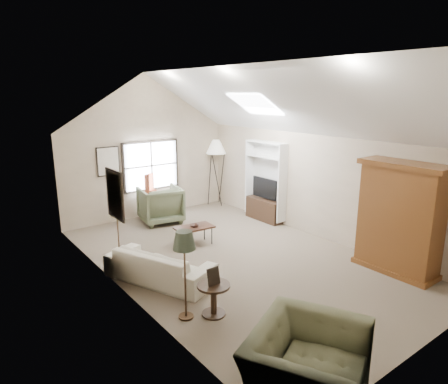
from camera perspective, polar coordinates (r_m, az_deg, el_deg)
room_shell at (r=8.00m, az=1.78°, el=12.09°), size 5.01×8.01×4.00m
window at (r=11.57m, az=-10.36°, el=3.74°), size 1.72×0.08×1.42m
skylight at (r=9.52m, az=4.51°, el=12.46°), size 0.80×1.20×0.52m
wall_art at (r=8.91m, az=-15.82°, el=2.18°), size 1.97×3.71×0.88m
armoire at (r=8.50m, az=23.85°, el=-3.46°), size 0.60×1.50×2.20m
tv_alcove at (r=10.99m, az=5.93°, el=1.75°), size 0.32×1.30×2.10m
media_console at (r=11.19m, az=5.75°, el=-2.52°), size 0.34×1.18×0.60m
tv_panel at (r=11.03m, az=5.83°, el=0.57°), size 0.05×0.90×0.55m
sofa at (r=7.76m, az=-9.15°, el=-10.27°), size 1.59×2.28×0.62m
armchair_near at (r=5.01m, az=11.82°, el=-23.55°), size 1.78×1.70×0.91m
armchair_far at (r=11.05m, az=-9.07°, el=-1.79°), size 1.24×1.26×0.99m
coffee_table at (r=9.39m, az=-4.25°, el=-6.26°), size 0.92×0.55×0.45m
bowl at (r=9.31m, az=-4.28°, el=-4.81°), size 0.23×0.23×0.05m
side_table at (r=6.60m, az=-1.49°, el=-15.11°), size 0.70×0.70×0.53m
side_chair at (r=11.53m, az=-9.51°, el=-0.49°), size 0.64×0.64×1.24m
tripod_lamp at (r=12.51m, az=-1.14°, el=2.85°), size 0.81×0.81×2.09m
dark_lamp at (r=6.34m, az=-5.59°, el=-11.67°), size 0.46×0.46×1.48m
tan_lamp at (r=8.53m, az=-14.88°, el=-5.72°), size 0.35×0.35×1.33m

